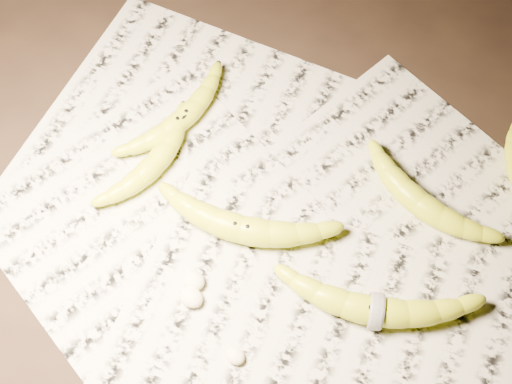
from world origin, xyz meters
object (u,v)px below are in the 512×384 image
Objects in this scene: banana_taped at (376,310)px; banana_upper_a at (420,202)px; banana_left_a at (182,118)px; banana_center at (242,228)px; banana_left_b at (155,162)px.

banana_upper_a is at bearing 74.04° from banana_taped.
banana_left_a is 0.80× the size of banana_taped.
banana_upper_a is (-0.03, 0.17, -0.00)m from banana_taped.
banana_center reaches higher than banana_taped.
banana_left_b is at bearing 154.40° from banana_center.
banana_taped is at bearing -72.37° from banana_upper_a.
banana_taped reaches higher than banana_left_a.
banana_left_a is 0.37m from banana_upper_a.
banana_left_a is 0.40m from banana_taped.
banana_center reaches higher than banana_left_a.
banana_left_b is 0.78× the size of banana_center.
banana_left_a is at bearing 141.24° from banana_taped.
banana_left_b is at bearing -146.95° from banana_upper_a.
banana_upper_a is at bearing -69.41° from banana_left_a.
banana_taped is at bearing -90.84° from banana_left_b.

